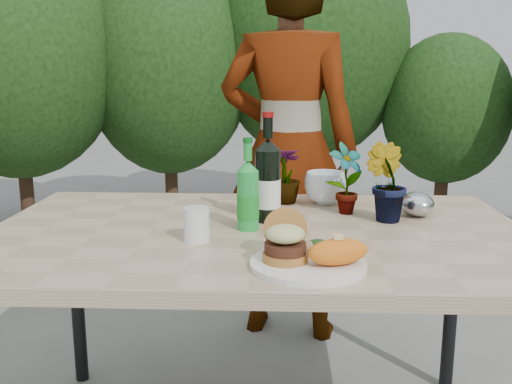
{
  "coord_description": "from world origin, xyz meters",
  "views": [
    {
      "loc": [
        0.07,
        -1.63,
        1.21
      ],
      "look_at": [
        0.0,
        -0.08,
        0.88
      ],
      "focal_mm": 40.0,
      "sensor_mm": 36.0,
      "label": 1
    }
  ],
  "objects_px": {
    "wine_bottle": "(268,182)",
    "person": "(288,151)",
    "dinner_plate": "(308,264)",
    "patio_table": "(257,248)"
  },
  "relations": [
    {
      "from": "wine_bottle",
      "to": "person",
      "type": "distance_m",
      "value": 0.82
    },
    {
      "from": "person",
      "to": "dinner_plate",
      "type": "bearing_deg",
      "value": 100.89
    },
    {
      "from": "patio_table",
      "to": "wine_bottle",
      "type": "distance_m",
      "value": 0.21
    },
    {
      "from": "patio_table",
      "to": "person",
      "type": "relative_size",
      "value": 0.93
    },
    {
      "from": "wine_bottle",
      "to": "person",
      "type": "height_order",
      "value": "person"
    },
    {
      "from": "dinner_plate",
      "to": "wine_bottle",
      "type": "height_order",
      "value": "wine_bottle"
    },
    {
      "from": "dinner_plate",
      "to": "person",
      "type": "height_order",
      "value": "person"
    },
    {
      "from": "patio_table",
      "to": "dinner_plate",
      "type": "xyz_separation_m",
      "value": [
        0.14,
        -0.33,
        0.06
      ]
    },
    {
      "from": "dinner_plate",
      "to": "person",
      "type": "bearing_deg",
      "value": 91.5
    },
    {
      "from": "wine_bottle",
      "to": "person",
      "type": "relative_size",
      "value": 0.2
    }
  ]
}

